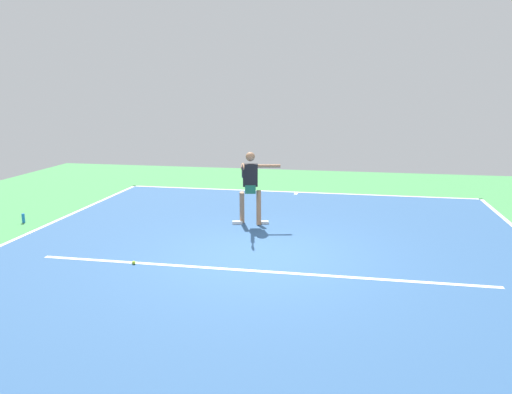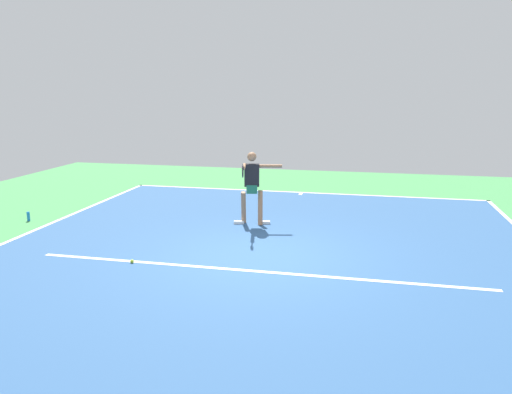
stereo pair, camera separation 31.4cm
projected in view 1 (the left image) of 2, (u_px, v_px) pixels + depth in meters
The scene contains 9 objects.
ground_plane at pixel (263, 256), 9.31m from camera, with size 20.69×20.69×0.00m, color #428E4C.
court_surface at pixel (263, 256), 9.31m from camera, with size 10.76×12.23×0.00m, color #2D5484.
court_line_baseline_near at pixel (297, 192), 15.13m from camera, with size 10.76×0.10×0.01m, color white.
court_line_sideline_right at pixel (12, 241), 10.27m from camera, with size 0.10×12.23×0.01m, color white.
court_line_service at pixel (255, 271), 8.56m from camera, with size 8.07×0.10×0.01m, color white.
court_line_centre_mark at pixel (296, 193), 14.94m from camera, with size 0.10×0.30×0.01m, color white.
tennis_player at pixel (251, 184), 11.32m from camera, with size 1.11×1.25×1.71m.
tennis_ball_near_service_line at pixel (134, 263), 8.88m from camera, with size 0.07×0.07×0.07m, color #CCE033.
water_bottle at pixel (23, 218), 11.64m from camera, with size 0.07×0.07×0.22m, color blue.
Camera 1 is at (-1.50, 8.73, 3.09)m, focal length 34.55 mm.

